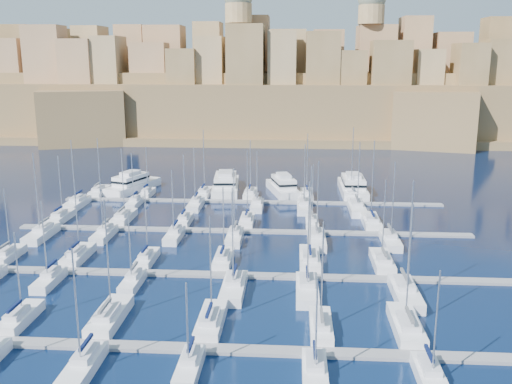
# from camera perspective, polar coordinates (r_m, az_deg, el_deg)

# --- Properties ---
(ground) EXTENTS (600.00, 600.00, 0.00)m
(ground) POSITION_cam_1_polar(r_m,az_deg,el_deg) (96.42, -2.00, -5.79)
(ground) COLOR black
(ground) RESTS_ON ground
(pontoon_near) EXTENTS (84.00, 2.00, 0.40)m
(pontoon_near) POSITION_cam_1_polar(r_m,az_deg,el_deg) (65.40, -5.16, -15.36)
(pontoon_near) COLOR slate
(pontoon_near) RESTS_ON ground
(pontoon_mid_near) EXTENTS (84.00, 2.00, 0.40)m
(pontoon_mid_near) POSITION_cam_1_polar(r_m,az_deg,el_deg) (85.17, -2.84, -8.29)
(pontoon_mid_near) COLOR slate
(pontoon_mid_near) RESTS_ON ground
(pontoon_mid_far) EXTENTS (84.00, 2.00, 0.40)m
(pontoon_mid_far) POSITION_cam_1_polar(r_m,az_deg,el_deg) (105.82, -1.45, -3.92)
(pontoon_mid_far) COLOR slate
(pontoon_mid_far) RESTS_ON ground
(pontoon_far) EXTENTS (84.00, 2.00, 0.40)m
(pontoon_far) POSITION_cam_1_polar(r_m,az_deg,el_deg) (126.92, -0.53, -0.99)
(pontoon_far) COLOR slate
(pontoon_far) RESTS_ON ground
(sailboat_1) EXTENTS (2.51, 8.36, 11.71)m
(sailboat_1) POSITION_cam_1_polar(r_m,az_deg,el_deg) (76.42, -22.51, -11.54)
(sailboat_1) COLOR white
(sailboat_1) RESTS_ON ground
(sailboat_2) EXTENTS (3.12, 10.39, 15.59)m
(sailboat_2) POSITION_cam_1_polar(r_m,az_deg,el_deg) (73.27, -14.43, -11.95)
(sailboat_2) COLOR white
(sailboat_2) RESTS_ON ground
(sailboat_3) EXTENTS (2.90, 9.67, 13.99)m
(sailboat_3) POSITION_cam_1_polar(r_m,az_deg,el_deg) (70.19, -4.53, -12.74)
(sailboat_3) COLOR white
(sailboat_3) RESTS_ON ground
(sailboat_4) EXTENTS (2.58, 8.61, 13.70)m
(sailboat_4) POSITION_cam_1_polar(r_m,az_deg,el_deg) (69.14, 6.51, -13.22)
(sailboat_4) COLOR white
(sailboat_4) RESTS_ON ground
(sailboat_5) EXTENTS (3.10, 10.34, 15.75)m
(sailboat_5) POSITION_cam_1_polar(r_m,az_deg,el_deg) (71.08, 14.80, -12.80)
(sailboat_5) COLOR white
(sailboat_5) RESTS_ON ground
(sailboat_8) EXTENTS (2.62, 8.74, 13.90)m
(sailboat_8) POSITION_cam_1_polar(r_m,az_deg,el_deg) (63.55, -16.90, -16.28)
(sailboat_8) COLOR white
(sailboat_8) RESTS_ON ground
(sailboat_9) EXTENTS (2.26, 7.53, 10.38)m
(sailboat_9) POSITION_cam_1_polar(r_m,az_deg,el_deg) (61.29, -6.67, -16.97)
(sailboat_9) COLOR white
(sailboat_9) RESTS_ON ground
(sailboat_10) EXTENTS (2.52, 8.38, 11.38)m
(sailboat_10) POSITION_cam_1_polar(r_m,az_deg,el_deg) (60.08, 5.90, -17.61)
(sailboat_10) COLOR white
(sailboat_10) RESTS_ON ground
(sailboat_11) EXTENTS (2.49, 8.29, 12.45)m
(sailboat_11) POSITION_cam_1_polar(r_m,az_deg,el_deg) (61.62, 17.05, -17.31)
(sailboat_11) COLOR white
(sailboat_11) RESTS_ON ground
(sailboat_12) EXTENTS (2.39, 7.96, 11.86)m
(sailboat_12) POSITION_cam_1_polar(r_m,az_deg,el_deg) (99.93, -23.49, -5.80)
(sailboat_12) COLOR white
(sailboat_12) RESTS_ON ground
(sailboat_13) EXTENTS (2.79, 9.29, 13.33)m
(sailboat_13) POSITION_cam_1_polar(r_m,az_deg,el_deg) (95.94, -17.36, -6.04)
(sailboat_13) COLOR white
(sailboat_13) RESTS_ON ground
(sailboat_14) EXTENTS (2.35, 7.84, 11.85)m
(sailboat_14) POSITION_cam_1_polar(r_m,az_deg,el_deg) (91.85, -10.85, -6.54)
(sailboat_14) COLOR white
(sailboat_14) RESTS_ON ground
(sailboat_15) EXTENTS (2.67, 8.91, 12.48)m
(sailboat_15) POSITION_cam_1_polar(r_m,az_deg,el_deg) (90.09, -3.27, -6.70)
(sailboat_15) COLOR white
(sailboat_15) RESTS_ON ground
(sailboat_16) EXTENTS (3.14, 10.46, 15.74)m
(sailboat_16) POSITION_cam_1_polar(r_m,az_deg,el_deg) (90.17, 5.39, -6.70)
(sailboat_16) COLOR white
(sailboat_16) RESTS_ON ground
(sailboat_17) EXTENTS (2.93, 9.75, 13.97)m
(sailboat_17) POSITION_cam_1_polar(r_m,az_deg,el_deg) (90.87, 12.51, -6.82)
(sailboat_17) COLOR white
(sailboat_17) RESTS_ON ground
(sailboat_19) EXTENTS (2.37, 7.89, 12.74)m
(sailboat_19) POSITION_cam_1_polar(r_m,az_deg,el_deg) (87.09, -19.96, -8.24)
(sailboat_19) COLOR white
(sailboat_19) RESTS_ON ground
(sailboat_20) EXTENTS (2.27, 7.58, 11.48)m
(sailboat_20) POSITION_cam_1_polar(r_m,az_deg,el_deg) (83.20, -12.23, -8.75)
(sailboat_20) COLOR white
(sailboat_20) RESTS_ON ground
(sailboat_21) EXTENTS (3.04, 10.14, 15.27)m
(sailboat_21) POSITION_cam_1_polar(r_m,az_deg,el_deg) (79.32, -2.25, -9.52)
(sailboat_21) COLOR white
(sailboat_21) RESTS_ON ground
(sailboat_22) EXTENTS (3.02, 10.07, 16.22)m
(sailboat_22) POSITION_cam_1_polar(r_m,az_deg,el_deg) (78.97, 5.14, -9.67)
(sailboat_22) COLOR white
(sailboat_22) RESTS_ON ground
(sailboat_23) EXTENTS (3.20, 10.67, 16.68)m
(sailboat_23) POSITION_cam_1_polar(r_m,az_deg,el_deg) (80.11, 14.70, -9.72)
(sailboat_23) COLOR white
(sailboat_23) RESTS_ON ground
(sailboat_24) EXTENTS (2.65, 8.83, 13.22)m
(sailboat_24) POSITION_cam_1_polar(r_m,az_deg,el_deg) (119.51, -18.88, -2.36)
(sailboat_24) COLOR white
(sailboat_24) RESTS_ON ground
(sailboat_25) EXTENTS (2.91, 9.71, 14.66)m
(sailboat_25) POSITION_cam_1_polar(r_m,az_deg,el_deg) (115.68, -13.08, -2.48)
(sailboat_25) COLOR white
(sailboat_25) RESTS_ON ground
(sailboat_26) EXTENTS (2.40, 8.01, 13.78)m
(sailboat_26) POSITION_cam_1_polar(r_m,az_deg,el_deg) (111.94, -7.14, -2.77)
(sailboat_26) COLOR white
(sailboat_26) RESTS_ON ground
(sailboat_27) EXTENTS (2.61, 8.71, 14.65)m
(sailboat_27) POSITION_cam_1_polar(r_m,az_deg,el_deg) (110.61, -0.89, -2.85)
(sailboat_27) COLOR white
(sailboat_27) RESTS_ON ground
(sailboat_28) EXTENTS (2.37, 7.89, 12.27)m
(sailboat_28) POSITION_cam_1_polar(r_m,az_deg,el_deg) (109.93, 5.62, -3.04)
(sailboat_28) COLOR white
(sailboat_28) RESTS_ON ground
(sailboat_29) EXTENTS (3.09, 10.32, 16.69)m
(sailboat_29) POSITION_cam_1_polar(r_m,az_deg,el_deg) (112.00, 11.44, -2.90)
(sailboat_29) COLOR white
(sailboat_29) RESTS_ON ground
(sailboat_30) EXTENTS (3.00, 10.01, 15.88)m
(sailboat_30) POSITION_cam_1_polar(r_m,az_deg,el_deg) (109.32, -20.65, -3.92)
(sailboat_30) COLOR white
(sailboat_30) RESTS_ON ground
(sailboat_31) EXTENTS (2.61, 8.69, 14.16)m
(sailboat_31) POSITION_cam_1_polar(r_m,az_deg,el_deg) (105.77, -14.94, -4.08)
(sailboat_31) COLOR white
(sailboat_31) RESTS_ON ground
(sailboat_32) EXTENTS (2.52, 8.40, 12.96)m
(sailboat_32) POSITION_cam_1_polar(r_m,az_deg,el_deg) (102.56, -8.17, -4.31)
(sailboat_32) COLOR white
(sailboat_32) RESTS_ON ground
(sailboat_33) EXTENTS (2.66, 8.85, 13.42)m
(sailboat_33) POSITION_cam_1_polar(r_m,az_deg,el_deg) (100.68, -2.15, -4.51)
(sailboat_33) COLOR white
(sailboat_33) RESTS_ON ground
(sailboat_34) EXTENTS (3.07, 10.25, 15.04)m
(sailboat_34) POSITION_cam_1_polar(r_m,az_deg,el_deg) (99.58, 6.07, -4.77)
(sailboat_34) COLOR white
(sailboat_34) RESTS_ON ground
(sailboat_35) EXTENTS (2.76, 9.21, 14.89)m
(sailboat_35) POSITION_cam_1_polar(r_m,az_deg,el_deg) (101.37, 13.29, -4.73)
(sailboat_35) COLOR white
(sailboat_35) RESTS_ON ground
(sailboat_36) EXTENTS (2.75, 9.16, 13.63)m
(sailboat_36) POSITION_cam_1_polar(r_m,az_deg,el_deg) (139.48, -15.37, 0.07)
(sailboat_36) COLOR white
(sailboat_36) RESTS_ON ground
(sailboat_37) EXTENTS (2.26, 7.54, 11.82)m
(sailboat_37) POSITION_cam_1_polar(r_m,az_deg,el_deg) (135.35, -10.82, -0.10)
(sailboat_37) COLOR white
(sailboat_37) RESTS_ON ground
(sailboat_38) EXTENTS (2.73, 9.08, 15.76)m
(sailboat_38) POSITION_cam_1_polar(r_m,az_deg,el_deg) (133.35, -5.21, -0.09)
(sailboat_38) COLOR white
(sailboat_38) RESTS_ON ground
(sailboat_39) EXTENTS (2.74, 9.13, 13.51)m
(sailboat_39) POSITION_cam_1_polar(r_m,az_deg,el_deg) (132.11, -0.59, -0.18)
(sailboat_39) COLOR white
(sailboat_39) RESTS_ON ground
(sailboat_40) EXTENTS (2.84, 9.47, 15.03)m
(sailboat_40) POSITION_cam_1_polar(r_m,az_deg,el_deg) (131.91, 5.09, -0.24)
(sailboat_40) COLOR white
(sailboat_40) RESTS_ON ground
(sailboat_41) EXTENTS (3.06, 10.21, 16.54)m
(sailboat_41) POSITION_cam_1_polar(r_m,az_deg,el_deg) (132.88, 9.50, -0.27)
(sailboat_41) COLOR white
(sailboat_41) RESTS_ON ground
(sailboat_42) EXTENTS (3.10, 10.32, 14.94)m
(sailboat_42) POSITION_cam_1_polar(r_m,az_deg,el_deg) (129.41, -17.50, -1.08)
(sailboat_42) COLOR white
(sailboat_42) RESTS_ON ground
(sailboat_43) EXTENTS (2.31, 7.68, 12.15)m
(sailboat_43) POSITION_cam_1_polar(r_m,az_deg,el_deg) (126.66, -12.07, -1.08)
(sailboat_43) COLOR white
(sailboat_43) RESTS_ON ground
(sailboat_44) EXTENTS (2.65, 8.84, 13.55)m
(sailboat_44) POSITION_cam_1_polar(r_m,az_deg,el_deg) (123.10, -6.06, -1.26)
(sailboat_44) COLOR white
(sailboat_44) RESTS_ON ground
(sailboat_45) EXTENTS (2.51, 8.36, 12.90)m
(sailboat_45) POSITION_cam_1_polar(r_m,az_deg,el_deg) (121.77, 0.11, -1.35)
(sailboat_45) COLOR white
(sailboat_45) RESTS_ON ground
(sailboat_46) EXTENTS (2.89, 9.64, 14.53)m
(sailboat_46) POSITION_cam_1_polar(r_m,az_deg,el_deg) (120.92, 4.82, -1.49)
(sailboat_46) COLOR white
(sailboat_46) RESTS_ON ground
(sailboat_47) EXTENTS (3.21, 10.70, 15.25)m
(sailboat_47) POSITION_cam_1_polar(r_m,az_deg,el_deg) (121.11, 10.06, -1.62)
(sailboat_47) COLOR white
(sailboat_47) RESTS_ON ground
(motor_yacht_a) EXTENTS (10.46, 17.54, 5.25)m
(motor_yacht_a) POSITION_cam_1_polar(r_m,az_deg,el_deg) (141.07, -12.27, 0.80)
(motor_yacht_a) COLOR white
(motor_yacht_a) RESTS_ON ground
(motor_yacht_b) EXTENTS (7.47, 20.08, 5.25)m
(motor_yacht_b) POSITION_cam_1_polar(r_m,az_deg,el_deg) (137.85, -3.06, 0.80)
(motor_yacht_b) COLOR white
(motor_yacht_b) RESTS_ON ground
(motor_yacht_c) EXTENTS (8.78, 16.69, 5.25)m
(motor_yacht_c) POSITION_cam_1_polar(r_m,az_deg,el_deg) (135.17, 2.73, 0.55)
(motor_yacht_c) COLOR white
(motor_yacht_c) RESTS_ON ground
(motor_yacht_d) EXTENTS (5.83, 19.03, 5.25)m
(motor_yacht_d) POSITION_cam_1_polar(r_m,az_deg,el_deg) (137.25, 9.66, 0.57)
(motor_yacht_d) COLOR white
(motor_yacht_d) RESTS_ON ground
(fortified_city) EXTENTS (460.00, 108.95, 59.52)m
(fortified_city) POSITION_cam_1_polar(r_m,az_deg,el_deg) (246.65, 1.67, 9.39)
(fortified_city) COLOR brown
(fortified_city) RESTS_ON ground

